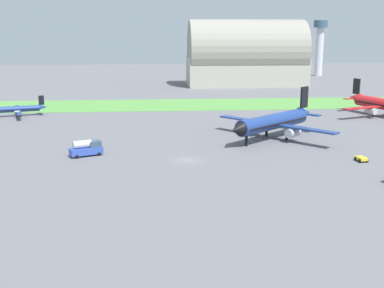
{
  "coord_description": "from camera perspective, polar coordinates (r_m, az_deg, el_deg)",
  "views": [
    {
      "loc": [
        -6.27,
        -91.17,
        24.4
      ],
      "look_at": [
        1.16,
        1.28,
        3.0
      ],
      "focal_mm": 45.11,
      "sensor_mm": 36.0,
      "label": 1
    }
  ],
  "objects": [
    {
      "name": "airplane_midfield_jet",
      "position": [
        114.81,
        9.73,
        2.61
      ],
      "size": [
        26.27,
        25.55,
        11.32
      ],
      "rotation": [
        0.0,
        0.0,
        3.86
      ],
      "color": "navy",
      "rests_on": "ground_plane"
    },
    {
      "name": "grass_taxiway_strip",
      "position": [
        168.33,
        -2.42,
        4.66
      ],
      "size": [
        360.0,
        28.0,
        0.08
      ],
      "primitive_type": "cube",
      "color": "#549342",
      "rests_on": "ground_plane"
    },
    {
      "name": "hangar_distant",
      "position": [
        233.46,
        6.39,
        10.18
      ],
      "size": [
        55.12,
        29.03,
        30.57
      ],
      "color": "#B2AD9E",
      "rests_on": "ground_plane"
    },
    {
      "name": "airplane_parked_jet_far",
      "position": [
        154.41,
        21.7,
        4.38
      ],
      "size": [
        28.33,
        28.1,
        10.38
      ],
      "rotation": [
        0.0,
        0.0,
        5.06
      ],
      "color": "red",
      "rests_on": "ground_plane"
    },
    {
      "name": "ground_plane",
      "position": [
        94.59,
        -0.64,
        -1.96
      ],
      "size": [
        600.0,
        600.0,
        0.0
      ],
      "primitive_type": "plane",
      "color": "slate"
    },
    {
      "name": "control_tower",
      "position": [
        294.12,
        14.87,
        11.49
      ],
      "size": [
        8.0,
        8.0,
        31.51
      ],
      "color": "silver",
      "rests_on": "ground_plane"
    },
    {
      "name": "baggage_cart_by_runway",
      "position": [
        99.32,
        19.38,
        -1.64
      ],
      "size": [
        2.02,
        2.57,
        0.9
      ],
      "rotation": [
        0.0,
        0.0,
        4.83
      ],
      "color": "yellow",
      "rests_on": "ground_plane"
    },
    {
      "name": "airplane_taxiing_turboprop",
      "position": [
        154.04,
        -19.86,
        3.92
      ],
      "size": [
        16.54,
        19.15,
        5.89
      ],
      "rotation": [
        0.0,
        0.0,
        3.44
      ],
      "color": "navy",
      "rests_on": "ground_plane"
    },
    {
      "name": "fuel_truck_near_gate",
      "position": [
        100.06,
        -12.36,
        -0.5
      ],
      "size": [
        6.91,
        4.86,
        3.29
      ],
      "rotation": [
        0.0,
        0.0,
        0.42
      ],
      "color": "#334FB2",
      "rests_on": "ground_plane"
    }
  ]
}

